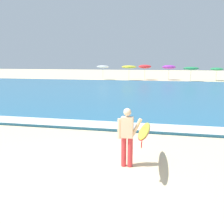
{
  "coord_description": "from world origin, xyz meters",
  "views": [
    {
      "loc": [
        2.22,
        -6.17,
        3.05
      ],
      "look_at": [
        0.07,
        3.5,
        1.1
      ],
      "focal_mm": 42.15,
      "sensor_mm": 36.0,
      "label": 1
    }
  ],
  "objects_px": {
    "surfer_with_board": "(135,133)",
    "beach_umbrella_4": "(191,68)",
    "beach_umbrella_0": "(103,67)",
    "beach_umbrella_2": "(145,67)",
    "beach_umbrella_5": "(217,69)",
    "beach_umbrella_3": "(169,67)",
    "beach_umbrella_1": "(129,67)"
  },
  "relations": [
    {
      "from": "beach_umbrella_2",
      "to": "beach_umbrella_4",
      "type": "xyz_separation_m",
      "value": [
        6.88,
        -1.72,
        -0.19
      ]
    },
    {
      "from": "surfer_with_board",
      "to": "beach_umbrella_1",
      "type": "xyz_separation_m",
      "value": [
        -5.38,
        33.1,
        1.04
      ]
    },
    {
      "from": "surfer_with_board",
      "to": "beach_umbrella_5",
      "type": "distance_m",
      "value": 36.28
    },
    {
      "from": "beach_umbrella_4",
      "to": "beach_umbrella_5",
      "type": "bearing_deg",
      "value": 31.85
    },
    {
      "from": "beach_umbrella_5",
      "to": "beach_umbrella_2",
      "type": "bearing_deg",
      "value": -176.29
    },
    {
      "from": "beach_umbrella_4",
      "to": "beach_umbrella_5",
      "type": "relative_size",
      "value": 1.09
    },
    {
      "from": "surfer_with_board",
      "to": "beach_umbrella_5",
      "type": "bearing_deg",
      "value": 77.82
    },
    {
      "from": "surfer_with_board",
      "to": "beach_umbrella_2",
      "type": "relative_size",
      "value": 1.07
    },
    {
      "from": "beach_umbrella_1",
      "to": "beach_umbrella_5",
      "type": "distance_m",
      "value": 13.25
    },
    {
      "from": "beach_umbrella_3",
      "to": "beach_umbrella_4",
      "type": "height_order",
      "value": "beach_umbrella_3"
    },
    {
      "from": "beach_umbrella_2",
      "to": "beach_umbrella_3",
      "type": "distance_m",
      "value": 3.79
    },
    {
      "from": "beach_umbrella_2",
      "to": "beach_umbrella_5",
      "type": "height_order",
      "value": "beach_umbrella_2"
    },
    {
      "from": "beach_umbrella_2",
      "to": "beach_umbrella_4",
      "type": "distance_m",
      "value": 7.09
    },
    {
      "from": "beach_umbrella_3",
      "to": "beach_umbrella_0",
      "type": "bearing_deg",
      "value": -167.45
    },
    {
      "from": "beach_umbrella_1",
      "to": "beach_umbrella_2",
      "type": "height_order",
      "value": "beach_umbrella_2"
    },
    {
      "from": "beach_umbrella_1",
      "to": "beach_umbrella_3",
      "type": "height_order",
      "value": "beach_umbrella_3"
    },
    {
      "from": "beach_umbrella_0",
      "to": "beach_umbrella_3",
      "type": "distance_m",
      "value": 10.38
    },
    {
      "from": "surfer_with_board",
      "to": "beach_umbrella_1",
      "type": "height_order",
      "value": "beach_umbrella_1"
    },
    {
      "from": "surfer_with_board",
      "to": "beach_umbrella_4",
      "type": "xyz_separation_m",
      "value": [
        3.75,
        33.03,
        0.88
      ]
    },
    {
      "from": "beach_umbrella_3",
      "to": "beach_umbrella_1",
      "type": "bearing_deg",
      "value": -157.42
    },
    {
      "from": "beach_umbrella_1",
      "to": "beach_umbrella_4",
      "type": "bearing_deg",
      "value": -0.41
    },
    {
      "from": "surfer_with_board",
      "to": "beach_umbrella_2",
      "type": "xyz_separation_m",
      "value": [
        -3.12,
        34.76,
        1.07
      ]
    },
    {
      "from": "beach_umbrella_0",
      "to": "beach_umbrella_2",
      "type": "bearing_deg",
      "value": 12.62
    },
    {
      "from": "beach_umbrella_0",
      "to": "beach_umbrella_5",
      "type": "xyz_separation_m",
      "value": [
        17.21,
        2.14,
        -0.3
      ]
    },
    {
      "from": "beach_umbrella_4",
      "to": "beach_umbrella_1",
      "type": "bearing_deg",
      "value": 179.59
    },
    {
      "from": "beach_umbrella_0",
      "to": "beach_umbrella_1",
      "type": "height_order",
      "value": "beach_umbrella_1"
    },
    {
      "from": "beach_umbrella_1",
      "to": "beach_umbrella_5",
      "type": "bearing_deg",
      "value": 10.26
    },
    {
      "from": "beach_umbrella_2",
      "to": "beach_umbrella_4",
      "type": "relative_size",
      "value": 1.09
    },
    {
      "from": "beach_umbrella_1",
      "to": "beach_umbrella_2",
      "type": "bearing_deg",
      "value": 36.38
    },
    {
      "from": "beach_umbrella_4",
      "to": "beach_umbrella_5",
      "type": "xyz_separation_m",
      "value": [
        3.9,
        2.42,
        -0.14
      ]
    },
    {
      "from": "surfer_with_board",
      "to": "beach_umbrella_5",
      "type": "relative_size",
      "value": 1.27
    },
    {
      "from": "beach_umbrella_4",
      "to": "beach_umbrella_3",
      "type": "bearing_deg",
      "value": 141.35
    }
  ]
}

